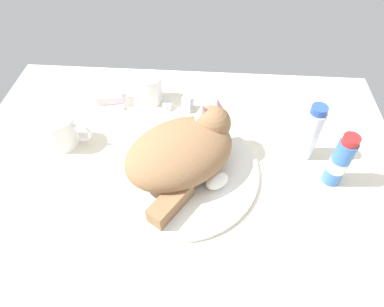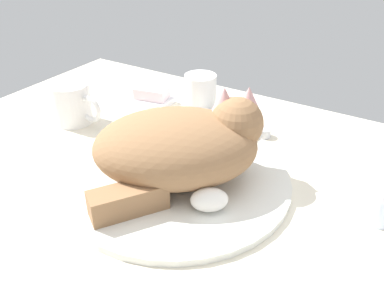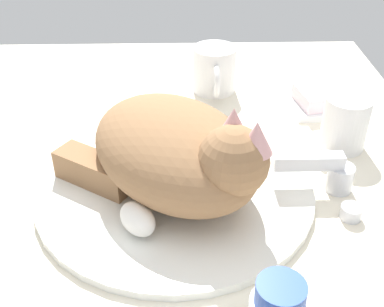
# 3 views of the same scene
# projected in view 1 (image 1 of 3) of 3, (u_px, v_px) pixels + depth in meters

# --- Properties ---
(ground_plane) EXTENTS (1.10, 0.83, 0.03)m
(ground_plane) POSITION_uv_depth(u_px,v_px,m) (181.00, 175.00, 0.81)
(ground_plane) COLOR silver
(sink_basin) EXTENTS (0.38, 0.38, 0.01)m
(sink_basin) POSITION_uv_depth(u_px,v_px,m) (180.00, 170.00, 0.79)
(sink_basin) COLOR silver
(sink_basin) RESTS_ON ground_plane
(faucet) EXTENTS (0.15, 0.11, 0.06)m
(faucet) POSITION_uv_depth(u_px,v_px,m) (187.00, 106.00, 0.91)
(faucet) COLOR silver
(faucet) RESTS_ON ground_plane
(cat) EXTENTS (0.32, 0.32, 0.15)m
(cat) POSITION_uv_depth(u_px,v_px,m) (184.00, 150.00, 0.74)
(cat) COLOR #936B47
(cat) RESTS_ON sink_basin
(coffee_mug) EXTENTS (0.12, 0.08, 0.08)m
(coffee_mug) POSITION_uv_depth(u_px,v_px,m) (61.00, 132.00, 0.82)
(coffee_mug) COLOR white
(coffee_mug) RESTS_ON ground_plane
(rinse_cup) EXTENTS (0.07, 0.07, 0.08)m
(rinse_cup) POSITION_uv_depth(u_px,v_px,m) (150.00, 89.00, 0.94)
(rinse_cup) COLOR white
(rinse_cup) RESTS_ON ground_plane
(soap_dish) EXTENTS (0.09, 0.06, 0.01)m
(soap_dish) POSITION_uv_depth(u_px,v_px,m) (111.00, 101.00, 0.96)
(soap_dish) COLOR white
(soap_dish) RESTS_ON ground_plane
(soap_bar) EXTENTS (0.08, 0.06, 0.03)m
(soap_bar) POSITION_uv_depth(u_px,v_px,m) (110.00, 96.00, 0.94)
(soap_bar) COLOR silver
(soap_bar) RESTS_ON soap_dish
(toothpaste_bottle) EXTENTS (0.04, 0.04, 0.16)m
(toothpaste_bottle) POSITION_uv_depth(u_px,v_px,m) (310.00, 134.00, 0.78)
(toothpaste_bottle) COLOR white
(toothpaste_bottle) RESTS_ON ground_plane
(mouthwash_bottle) EXTENTS (0.04, 0.04, 0.15)m
(mouthwash_bottle) POSITION_uv_depth(u_px,v_px,m) (340.00, 162.00, 0.73)
(mouthwash_bottle) COLOR #3870C6
(mouthwash_bottle) RESTS_ON ground_plane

